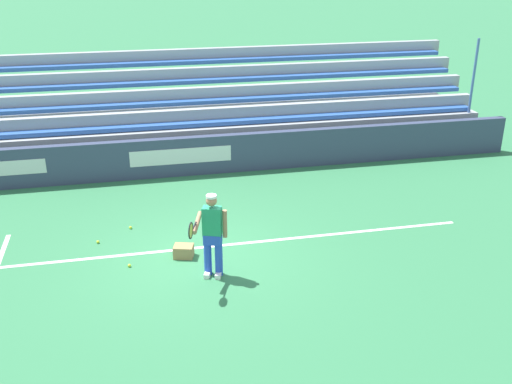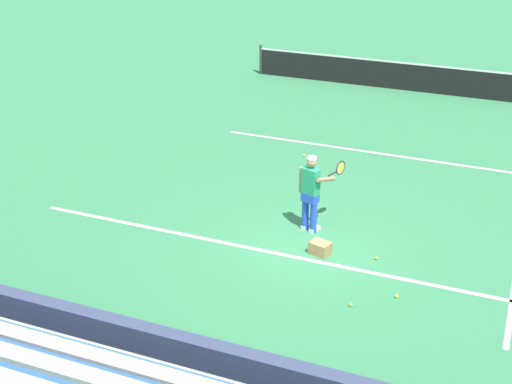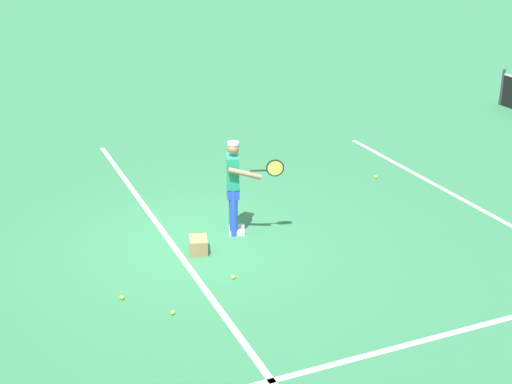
% 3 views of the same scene
% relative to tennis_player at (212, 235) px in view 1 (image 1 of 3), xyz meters
% --- Properties ---
extents(ground_plane, '(160.00, 160.00, 0.00)m').
position_rel_tennis_player_xyz_m(ground_plane, '(0.14, -0.70, -0.89)').
color(ground_plane, '#337A4C').
extents(court_baseline_white, '(12.00, 0.10, 0.01)m').
position_rel_tennis_player_xyz_m(court_baseline_white, '(0.14, -1.20, -0.89)').
color(court_baseline_white, white).
rests_on(court_baseline_white, ground).
extents(back_wall_sponsor_board, '(20.04, 0.25, 1.10)m').
position_rel_tennis_player_xyz_m(back_wall_sponsor_board, '(0.15, -5.62, -0.34)').
color(back_wall_sponsor_board, '#384260').
rests_on(back_wall_sponsor_board, ground).
extents(bleacher_stand, '(19.04, 3.20, 3.40)m').
position_rel_tennis_player_xyz_m(bleacher_stand, '(0.14, -7.85, -0.13)').
color(bleacher_stand, '#9EA3A8').
rests_on(bleacher_stand, ground).
extents(tennis_player, '(0.81, 0.93, 1.71)m').
position_rel_tennis_player_xyz_m(tennis_player, '(0.00, 0.00, 0.00)').
color(tennis_player, blue).
rests_on(tennis_player, ground).
extents(ball_box_cardboard, '(0.47, 0.40, 0.26)m').
position_rel_tennis_player_xyz_m(ball_box_cardboard, '(0.49, -0.87, -0.76)').
color(ball_box_cardboard, '#A87F51').
rests_on(ball_box_cardboard, ground).
extents(tennis_ball_on_baseline, '(0.07, 0.07, 0.07)m').
position_rel_tennis_player_xyz_m(tennis_ball_on_baseline, '(1.62, -0.67, -0.86)').
color(tennis_ball_on_baseline, '#CCE533').
rests_on(tennis_ball_on_baseline, ground).
extents(tennis_ball_stray_back, '(0.07, 0.07, 0.07)m').
position_rel_tennis_player_xyz_m(tennis_ball_stray_back, '(2.27, -1.87, -0.86)').
color(tennis_ball_stray_back, '#CCE533').
rests_on(tennis_ball_stray_back, ground).
extents(tennis_ball_far_left, '(0.07, 0.07, 0.07)m').
position_rel_tennis_player_xyz_m(tennis_ball_far_left, '(1.56, -2.44, -0.86)').
color(tennis_ball_far_left, '#CCE533').
rests_on(tennis_ball_far_left, ground).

